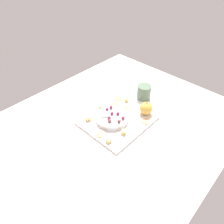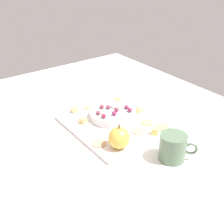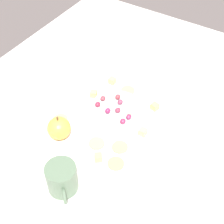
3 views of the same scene
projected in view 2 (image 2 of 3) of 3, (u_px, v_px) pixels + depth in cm
name	position (u px, v px, depth cm)	size (l,w,h in cm)	color
table	(108.00, 126.00, 107.62)	(122.75, 100.64, 3.40)	silver
platter	(114.00, 124.00, 103.94)	(33.03, 28.58, 1.57)	white
serving_dish	(113.00, 114.00, 105.44)	(16.06, 16.06, 2.59)	silver
apple_whole	(119.00, 138.00, 88.75)	(6.63, 6.63, 6.63)	gold
apple_stem	(119.00, 127.00, 86.88)	(0.50, 0.50, 1.20)	brown
cheese_cube_0	(75.00, 110.00, 109.19)	(2.05, 2.05, 2.05)	#F1CC74
cheese_cube_1	(83.00, 120.00, 102.38)	(2.05, 2.05, 2.05)	#E0C371
cheese_cube_2	(155.00, 131.00, 96.23)	(2.05, 2.05, 2.05)	#E8D06A
cheese_cube_3	(140.00, 110.00, 109.20)	(2.05, 2.05, 2.05)	#E2CA79
cheese_cube_4	(118.00, 100.00, 115.93)	(2.05, 2.05, 2.05)	#F4D56A
cracker_0	(138.00, 131.00, 97.85)	(4.49, 4.49, 0.40)	tan
cracker_1	(147.00, 122.00, 102.69)	(4.49, 4.49, 0.40)	tan
cracker_2	(99.00, 143.00, 91.69)	(4.49, 4.49, 0.40)	tan
cracker_3	(90.00, 107.00, 112.45)	(4.49, 4.49, 0.40)	tan
cracker_4	(162.00, 127.00, 99.98)	(4.49, 4.49, 0.40)	tan
grape_0	(127.00, 107.00, 106.05)	(1.74, 1.57, 1.46)	#862D55
grape_1	(98.00, 113.00, 102.43)	(1.74, 1.57, 1.45)	brown
grape_2	(104.00, 116.00, 100.25)	(1.74, 1.57, 1.55)	maroon
grape_3	(102.00, 107.00, 106.20)	(1.74, 1.57, 1.55)	#923942
grape_4	(108.00, 107.00, 106.05)	(1.74, 1.57, 1.49)	#883956
grape_5	(117.00, 109.00, 104.35)	(1.74, 1.57, 1.50)	#853349
grape_6	(114.00, 113.00, 101.87)	(1.74, 1.57, 1.60)	#8F2856
grape_7	(130.00, 110.00, 104.02)	(1.74, 1.57, 1.60)	#8A2A4E
apple_slice_0	(117.00, 106.00, 107.74)	(4.66, 4.66, 0.60)	beige
cup	(173.00, 147.00, 85.99)	(9.24, 9.22, 8.12)	#556D55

